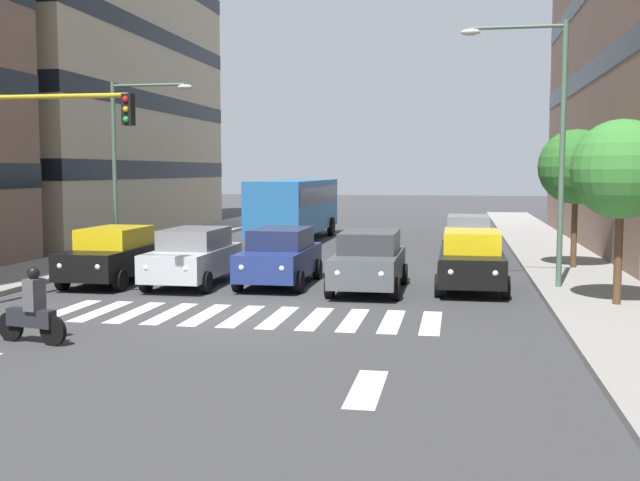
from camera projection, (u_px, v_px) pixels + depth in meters
name	position (u px, v px, depth m)	size (l,w,h in m)	color
ground_plane	(242.00, 316.00, 18.17)	(180.00, 180.00, 0.00)	#38383A
sidewalk_left	(636.00, 327.00, 16.57)	(3.17, 90.00, 0.15)	gray
crosswalk_markings	(242.00, 316.00, 18.16)	(9.45, 2.80, 0.01)	silver
lane_arrow_0	(367.00, 388.00, 12.12)	(0.50, 2.20, 0.01)	silver
car_0	(471.00, 260.00, 22.12)	(2.02, 4.44, 1.72)	black
car_1	(369.00, 260.00, 21.93)	(2.02, 4.44, 1.72)	#474C51
car_2	(280.00, 256.00, 23.10)	(2.02, 4.44, 1.72)	navy
car_3	(194.00, 256.00, 23.03)	(2.02, 4.44, 1.72)	#B2B7BC
car_4	(114.00, 255.00, 23.42)	(2.02, 4.44, 1.72)	black
car_row2_0	(468.00, 237.00, 29.59)	(2.02, 4.44, 1.72)	#B2B7BC
bus_behind_traffic	(296.00, 203.00, 37.42)	(2.78, 10.50, 3.00)	#286BAD
motorcycle_with_rider	(32.00, 312.00, 15.24)	(1.68, 0.47, 1.57)	black
traffic_light_gantry	(22.00, 162.00, 19.02)	(4.30, 0.36, 5.50)	#AD991E
street_lamp_left	(546.00, 126.00, 21.47)	(2.97, 0.28, 7.51)	#4C6B56
street_lamp_right	(128.00, 149.00, 28.94)	(3.25, 0.28, 6.69)	#4C6B56
street_tree_0	(621.00, 170.00, 18.66)	(2.46, 2.46, 4.59)	#513823
street_tree_1	(576.00, 167.00, 25.86)	(2.56, 2.56, 4.74)	#513823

